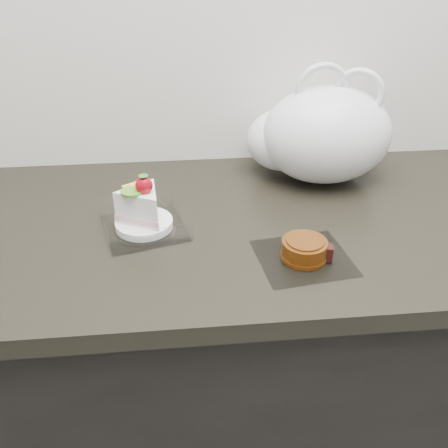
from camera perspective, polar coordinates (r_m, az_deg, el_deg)
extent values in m
cube|color=black|center=(1.37, 5.60, -16.28)|extent=(2.00, 0.60, 0.86)
cube|color=black|center=(1.08, 6.82, -0.04)|extent=(2.04, 0.64, 0.04)
cube|color=white|center=(1.03, -9.07, -0.44)|extent=(0.19, 0.19, 0.00)
cylinder|color=white|center=(1.03, -9.11, 0.04)|extent=(0.12, 0.12, 0.02)
ellipsoid|color=#B20B1D|center=(0.97, -9.13, 4.37)|extent=(0.03, 0.03, 0.04)
cone|color=#2D7223|center=(0.97, -9.21, 5.26)|extent=(0.02, 0.02, 0.01)
cylinder|color=#59992C|center=(0.98, -10.52, 3.65)|extent=(0.04, 0.04, 0.01)
cube|color=#FFAF30|center=(1.00, -10.04, 4.42)|extent=(0.05, 0.04, 0.01)
cube|color=white|center=(0.94, 9.06, -3.82)|extent=(0.19, 0.18, 0.00)
cylinder|color=#5B320A|center=(0.93, 9.16, -2.89)|extent=(0.11, 0.11, 0.04)
cylinder|color=#5B320A|center=(0.94, 9.09, -3.58)|extent=(0.11, 0.11, 0.01)
cylinder|color=#5B320A|center=(0.92, 9.26, -1.90)|extent=(0.09, 0.09, 0.00)
cube|color=black|center=(0.94, 11.59, -3.27)|extent=(0.03, 0.03, 0.03)
ellipsoid|color=white|center=(1.20, 11.63, 9.96)|extent=(0.34, 0.29, 0.23)
ellipsoid|color=white|center=(1.22, 6.78, 9.54)|extent=(0.21, 0.19, 0.15)
torus|color=white|center=(1.16, 11.19, 14.76)|extent=(0.12, 0.02, 0.12)
torus|color=white|center=(1.17, 15.10, 14.19)|extent=(0.11, 0.06, 0.11)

